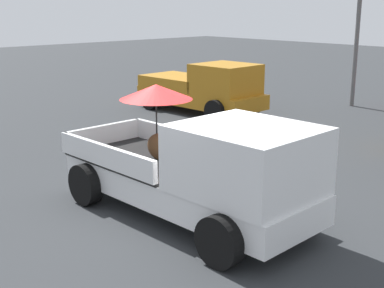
% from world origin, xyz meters
% --- Properties ---
extents(ground_plane, '(80.00, 80.00, 0.00)m').
position_xyz_m(ground_plane, '(0.00, 0.00, 0.00)').
color(ground_plane, '#2D3033').
extents(pickup_truck_main, '(5.09, 2.33, 2.29)m').
position_xyz_m(pickup_truck_main, '(0.43, 0.02, 0.98)').
color(pickup_truck_main, black).
rests_on(pickup_truck_main, ground).
extents(pickup_truck_red, '(4.87, 2.31, 1.80)m').
position_xyz_m(pickup_truck_red, '(-6.47, 6.80, 0.87)').
color(pickup_truck_red, black).
rests_on(pickup_truck_red, ground).
extents(motel_sign, '(1.40, 0.16, 4.93)m').
position_xyz_m(motel_sign, '(-3.59, 11.82, 3.48)').
color(motel_sign, '#59595B').
rests_on(motel_sign, ground).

